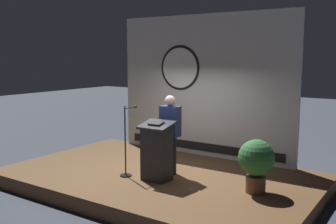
# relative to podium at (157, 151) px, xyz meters

# --- Properties ---
(ground_plane) EXTENTS (40.00, 40.00, 0.00)m
(ground_plane) POSITION_rel_podium_xyz_m (-0.23, 0.43, -0.88)
(ground_plane) COLOR #383D47
(stage_platform) EXTENTS (6.40, 4.00, 0.30)m
(stage_platform) POSITION_rel_podium_xyz_m (-0.23, 0.43, -0.73)
(stage_platform) COLOR brown
(stage_platform) RESTS_ON ground
(banner_display) EXTENTS (4.69, 0.12, 3.45)m
(banner_display) POSITION_rel_podium_xyz_m (-0.24, 2.28, 1.14)
(banner_display) COLOR silver
(banner_display) RESTS_ON stage_platform
(podium) EXTENTS (0.64, 0.50, 1.19)m
(podium) POSITION_rel_podium_xyz_m (0.00, 0.00, 0.00)
(podium) COLOR #26262B
(podium) RESTS_ON stage_platform
(speaker_person) EXTENTS (0.40, 0.26, 1.66)m
(speaker_person) POSITION_rel_podium_xyz_m (0.00, 0.48, 0.26)
(speaker_person) COLOR black
(speaker_person) RESTS_ON stage_platform
(microphone_stand) EXTENTS (0.24, 0.50, 1.45)m
(microphone_stand) POSITION_rel_podium_xyz_m (-0.68, -0.10, -0.08)
(microphone_stand) COLOR black
(microphone_stand) RESTS_ON stage_platform
(potted_plant) EXTENTS (0.65, 0.65, 0.98)m
(potted_plant) POSITION_rel_podium_xyz_m (1.90, 0.41, 0.01)
(potted_plant) COLOR brown
(potted_plant) RESTS_ON stage_platform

